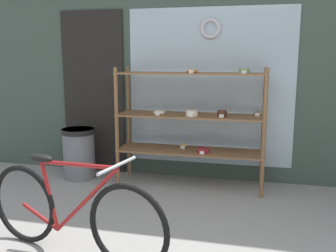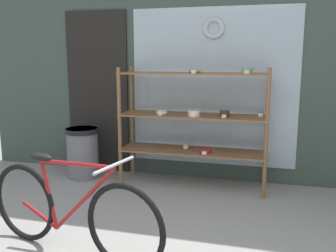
{
  "view_description": "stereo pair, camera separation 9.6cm",
  "coord_description": "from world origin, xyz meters",
  "views": [
    {
      "loc": [
        0.77,
        -2.08,
        1.52
      ],
      "look_at": [
        0.01,
        1.08,
        0.92
      ],
      "focal_mm": 40.0,
      "sensor_mm": 36.0,
      "label": 1
    },
    {
      "loc": [
        0.86,
        -2.06,
        1.52
      ],
      "look_at": [
        0.01,
        1.08,
        0.92
      ],
      "focal_mm": 40.0,
      "sensor_mm": 36.0,
      "label": 2
    }
  ],
  "objects": [
    {
      "name": "trash_bin",
      "position": [
        -1.39,
        2.11,
        0.35
      ],
      "size": [
        0.42,
        0.42,
        0.64
      ],
      "color": "slate",
      "rests_on": "ground_plane"
    },
    {
      "name": "display_case",
      "position": [
        0.04,
        2.14,
        0.84
      ],
      "size": [
        1.71,
        0.47,
        1.4
      ],
      "color": "brown",
      "rests_on": "ground_plane"
    },
    {
      "name": "storefront_facade",
      "position": [
        -0.03,
        2.52,
        1.67
      ],
      "size": [
        5.85,
        0.13,
        3.42
      ],
      "color": "#3D4C42",
      "rests_on": "ground_plane"
    },
    {
      "name": "bicycle",
      "position": [
        -0.58,
        0.36,
        0.35
      ],
      "size": [
        1.63,
        0.51,
        0.79
      ],
      "rotation": [
        0.0,
        0.0,
        -0.21
      ],
      "color": "black",
      "rests_on": "ground_plane"
    }
  ]
}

